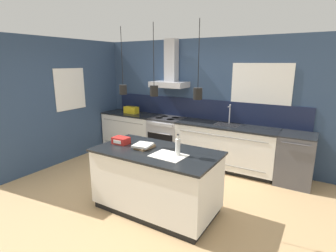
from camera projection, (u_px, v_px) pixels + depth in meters
ground_plane at (147, 194)px, 4.32m from camera, size 16.00×16.00×0.00m
wall_back at (199, 98)px, 5.67m from camera, size 5.60×2.45×2.60m
wall_left at (75, 100)px, 5.81m from camera, size 0.08×3.80×2.60m
counter_run_left at (131, 131)px, 6.46m from camera, size 1.37×0.64×0.91m
counter_run_sink at (225, 147)px, 5.26m from camera, size 2.00×0.64×1.30m
oven_range at (167, 137)px, 5.93m from camera, size 0.73×0.66×0.91m
dishwasher at (295, 159)px, 4.61m from camera, size 0.59×0.65×0.91m
kitchen_island at (156, 180)px, 3.77m from camera, size 1.77×0.94×0.91m
bottle_on_island at (178, 147)px, 3.45m from camera, size 0.07×0.07×0.29m
book_stack at (144, 146)px, 3.77m from camera, size 0.27×0.31×0.06m
red_supply_box at (121, 140)px, 3.96m from camera, size 0.24×0.18×0.10m
paper_pile at (169, 156)px, 3.46m from camera, size 0.47×0.37×0.01m
yellow_toolbox at (131, 110)px, 6.33m from camera, size 0.34×0.18×0.19m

